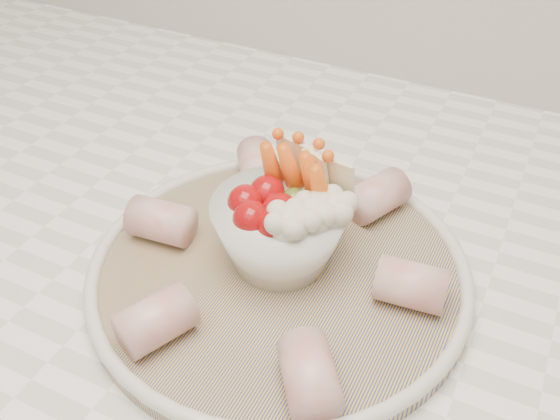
% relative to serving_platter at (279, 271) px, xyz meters
% --- Properties ---
extents(serving_platter, '(0.33, 0.33, 0.02)m').
position_rel_serving_platter_xyz_m(serving_platter, '(0.00, 0.00, 0.00)').
color(serving_platter, navy).
rests_on(serving_platter, kitchen_counter).
extents(veggie_bowl, '(0.12, 0.11, 0.10)m').
position_rel_serving_platter_xyz_m(veggie_bowl, '(-0.00, 0.01, 0.04)').
color(veggie_bowl, white).
rests_on(veggie_bowl, serving_platter).
extents(cured_meat_rolls, '(0.28, 0.28, 0.04)m').
position_rel_serving_platter_xyz_m(cured_meat_rolls, '(0.00, -0.00, 0.02)').
color(cured_meat_rolls, '#C25B58').
rests_on(cured_meat_rolls, serving_platter).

